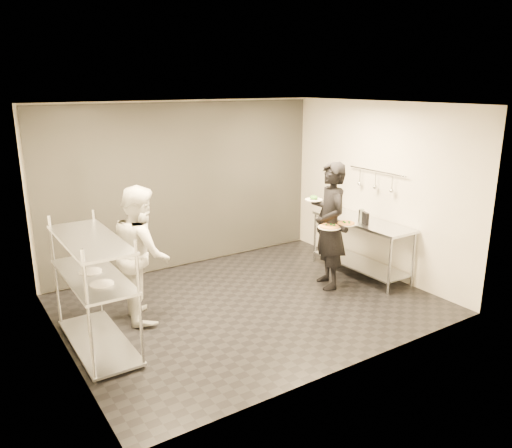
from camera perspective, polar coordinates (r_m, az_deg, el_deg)
room_shell at (r=7.79m, az=-5.48°, el=3.42°), size 5.00×4.00×2.80m
pass_rack at (r=6.17m, az=-18.02°, el=-6.82°), size 0.60×1.60×1.50m
prep_counter at (r=8.33m, az=11.96°, el=-1.54°), size 0.60×1.80×0.92m
utensil_rail at (r=8.29m, az=13.54°, el=4.84°), size 0.07×1.20×0.31m
waiter at (r=7.65m, az=8.46°, el=-0.20°), size 0.68×0.82×1.95m
chef at (r=6.75m, az=-12.94°, el=-3.24°), size 0.84×1.00×1.81m
pizza_plate_near at (r=7.41m, az=8.39°, el=-0.31°), size 0.34×0.34×0.05m
pizza_plate_far at (r=7.57m, az=10.24°, el=0.08°), size 0.30×0.30×0.05m
salad_plate at (r=7.70m, az=6.63°, el=2.92°), size 0.27×0.27×0.07m
pos_monitor at (r=8.05m, az=12.21°, el=0.74°), size 0.14×0.27×0.19m
bottle_green at (r=8.07m, az=12.00°, el=0.92°), size 0.06×0.06×0.23m
bottle_clear at (r=8.84m, az=8.81°, el=2.31°), size 0.06×0.06×0.21m
bottle_dark at (r=8.72m, az=8.66°, el=2.20°), size 0.07×0.07×0.23m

